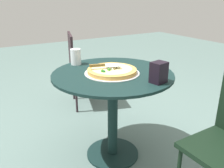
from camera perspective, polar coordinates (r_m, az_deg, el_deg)
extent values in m
plane|color=slate|center=(2.03, 0.15, -16.41)|extent=(10.00, 10.00, 0.00)
cylinder|color=#122928|center=(1.71, 0.17, 2.47)|extent=(0.87, 0.87, 0.02)
cylinder|color=#122928|center=(1.84, 0.16, -7.67)|extent=(0.08, 0.08, 0.66)
cylinder|color=#122928|center=(2.03, 0.15, -16.21)|extent=(0.42, 0.42, 0.02)
cylinder|color=silver|center=(1.69, 0.00, 2.70)|extent=(0.39, 0.39, 0.00)
cylinder|color=gold|center=(1.69, 0.00, 3.20)|extent=(0.35, 0.35, 0.03)
cylinder|color=beige|center=(1.68, 0.00, 3.69)|extent=(0.29, 0.29, 0.00)
sphere|color=#256E30|center=(1.60, -1.90, 3.02)|extent=(0.02, 0.02, 0.02)
sphere|color=#397524|center=(1.64, -0.74, 3.46)|extent=(0.02, 0.02, 0.02)
sphere|color=silver|center=(1.66, 0.08, 3.61)|extent=(0.02, 0.02, 0.02)
sphere|color=#F1E0CB|center=(1.71, 0.93, 4.14)|extent=(0.02, 0.02, 0.02)
sphere|color=#30761C|center=(1.61, -2.27, 3.12)|extent=(0.02, 0.02, 0.02)
sphere|color=silver|center=(1.70, 1.28, 4.03)|extent=(0.02, 0.02, 0.02)
sphere|color=#F6D9CF|center=(1.72, 1.42, 4.25)|extent=(0.02, 0.02, 0.02)
cube|color=silver|center=(1.69, -0.05, 4.50)|extent=(0.12, 0.11, 0.00)
cube|color=brown|center=(1.67, -3.57, 4.48)|extent=(0.11, 0.05, 0.02)
cylinder|color=silver|center=(1.92, -8.68, 6.48)|extent=(0.08, 0.08, 0.12)
cube|color=black|center=(1.52, 11.14, 2.74)|extent=(0.11, 0.10, 0.13)
cylinder|color=black|center=(1.78, 22.98, -16.15)|extent=(0.02, 0.02, 0.41)
cube|color=#2C1E23|center=(2.72, -5.34, 3.48)|extent=(0.54, 0.54, 0.03)
cube|color=#2C1E23|center=(2.65, -9.85, 7.54)|extent=(0.15, 0.41, 0.40)
cylinder|color=#2C1E23|center=(2.99, -2.26, 0.71)|extent=(0.02, 0.02, 0.41)
cylinder|color=#2C1E23|center=(2.66, -0.67, -1.91)|extent=(0.02, 0.02, 0.41)
cylinder|color=#2C1E23|center=(2.95, -9.27, 0.13)|extent=(0.02, 0.02, 0.41)
cylinder|color=#2C1E23|center=(2.61, -8.56, -2.62)|extent=(0.02, 0.02, 0.41)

